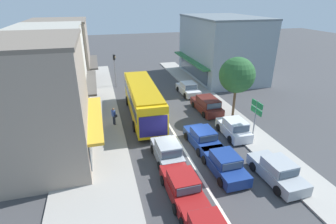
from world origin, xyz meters
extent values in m
plane|color=#3F3F42|center=(0.00, 0.00, 0.00)|extent=(140.00, 140.00, 0.00)
cube|color=silver|center=(0.00, 4.00, 0.00)|extent=(0.20, 28.00, 0.01)
cube|color=#A39E96|center=(-6.80, 6.00, 0.07)|extent=(5.20, 44.00, 0.14)
cube|color=#A39E96|center=(6.20, 6.00, 0.06)|extent=(2.80, 44.00, 0.12)
cube|color=gray|center=(-10.20, 1.59, 4.15)|extent=(6.66, 8.79, 8.30)
cube|color=gold|center=(-6.42, 1.59, 2.70)|extent=(1.10, 8.09, 0.20)
cube|color=#425160|center=(-6.84, 1.59, 1.40)|extent=(0.06, 7.03, 1.80)
cube|color=#6E6358|center=(-10.20, 1.59, 8.42)|extent=(6.82, 8.79, 0.24)
cube|color=silver|center=(-10.20, 10.82, 4.06)|extent=(6.14, 9.43, 8.12)
cube|color=#4C4742|center=(-6.68, 10.82, 2.70)|extent=(1.10, 8.68, 0.20)
cube|color=#425160|center=(-7.10, 10.82, 1.40)|extent=(0.06, 7.55, 1.80)
cube|color=#A19D92|center=(-10.20, 10.82, 8.24)|extent=(6.30, 9.43, 0.24)
cube|color=gray|center=(-10.20, 20.19, 4.00)|extent=(6.82, 8.96, 8.00)
cube|color=#4C4742|center=(-6.34, 20.19, 2.70)|extent=(1.10, 8.25, 0.20)
cube|color=#425160|center=(-6.76, 20.19, 1.40)|extent=(0.06, 7.17, 1.80)
cube|color=#6E6358|center=(-10.20, 20.19, 8.12)|extent=(6.98, 8.96, 0.24)
cube|color=#84939E|center=(11.50, 17.77, 4.10)|extent=(8.48, 13.07, 8.21)
cube|color=#2D703D|center=(6.81, 17.77, 2.70)|extent=(1.10, 12.03, 0.20)
cube|color=#425160|center=(7.23, 17.77, 1.40)|extent=(0.06, 10.46, 1.80)
cube|color=slate|center=(11.50, 17.77, 8.33)|extent=(8.64, 13.07, 0.24)
cube|color=yellow|center=(-1.93, 6.70, 1.76)|extent=(2.77, 10.86, 2.70)
cube|color=#425160|center=(-1.93, 6.70, 2.16)|extent=(2.80, 10.43, 0.90)
cube|color=navy|center=(-2.07, 1.27, 1.56)|extent=(2.25, 0.12, 1.76)
cube|color=#AF890F|center=(-1.93, 6.70, 3.17)|extent=(2.63, 9.99, 0.12)
cylinder|color=black|center=(-3.09, 10.08, 0.48)|extent=(0.28, 0.97, 0.96)
cylinder|color=black|center=(-0.59, 10.01, 0.48)|extent=(0.28, 0.97, 0.96)
cylinder|color=black|center=(-3.25, 3.76, 0.48)|extent=(0.28, 0.97, 0.96)
cylinder|color=black|center=(-0.75, 3.70, 0.48)|extent=(0.28, 0.97, 0.96)
cube|color=maroon|center=(-1.70, -5.01, 0.51)|extent=(1.81, 4.24, 0.72)
cube|color=maroon|center=(-1.70, -5.11, 1.17)|extent=(1.60, 1.83, 0.60)
cube|color=#425160|center=(-1.72, -4.19, 1.17)|extent=(1.44, 0.09, 0.51)
cube|color=#425160|center=(-1.68, -6.03, 1.17)|extent=(1.40, 0.09, 0.48)
cylinder|color=black|center=(-2.59, -3.77, 0.31)|extent=(0.19, 0.62, 0.62)
cylinder|color=black|center=(-0.87, -3.73, 0.31)|extent=(0.19, 0.62, 0.62)
cylinder|color=black|center=(-2.53, -6.29, 0.31)|extent=(0.19, 0.62, 0.62)
cylinder|color=black|center=(-0.81, -6.25, 0.31)|extent=(0.19, 0.62, 0.62)
cube|color=navy|center=(1.67, -3.60, 0.51)|extent=(1.81, 4.24, 0.72)
cube|color=navy|center=(1.67, -3.70, 1.17)|extent=(1.60, 1.83, 0.60)
cube|color=#425160|center=(1.65, -2.78, 1.17)|extent=(1.44, 0.09, 0.51)
cube|color=#425160|center=(1.69, -4.62, 1.17)|extent=(1.40, 0.09, 0.48)
cylinder|color=black|center=(0.78, -2.36, 0.31)|extent=(0.19, 0.62, 0.62)
cylinder|color=black|center=(2.50, -2.32, 0.31)|extent=(0.19, 0.62, 0.62)
cylinder|color=black|center=(0.84, -4.88, 0.31)|extent=(0.19, 0.62, 0.62)
cylinder|color=black|center=(2.55, -4.84, 0.31)|extent=(0.19, 0.62, 0.62)
cube|color=#425160|center=(-1.64, -7.78, 1.22)|extent=(1.40, 0.07, 0.54)
cylinder|color=black|center=(-2.46, -7.34, 0.31)|extent=(0.18, 0.62, 0.62)
cylinder|color=black|center=(-0.82, -7.35, 0.31)|extent=(0.18, 0.62, 0.62)
cube|color=navy|center=(1.58, -0.02, 0.51)|extent=(1.90, 4.27, 0.72)
cube|color=navy|center=(1.59, -0.12, 1.17)|extent=(1.64, 1.87, 0.60)
cube|color=#425160|center=(1.55, 0.80, 1.17)|extent=(1.44, 0.12, 0.51)
cube|color=#425160|center=(1.63, -1.04, 1.17)|extent=(1.41, 0.12, 0.48)
cylinder|color=black|center=(0.67, 1.20, 0.31)|extent=(0.21, 0.63, 0.62)
cylinder|color=black|center=(2.39, 1.28, 0.31)|extent=(0.21, 0.63, 0.62)
cylinder|color=black|center=(0.78, -1.32, 0.31)|extent=(0.21, 0.63, 0.62)
cylinder|color=black|center=(2.50, -1.24, 0.31)|extent=(0.21, 0.63, 0.62)
cube|color=#9EA3A8|center=(-1.62, -1.13, 0.52)|extent=(1.68, 3.72, 0.76)
cube|color=#9EA3A8|center=(-1.62, -1.43, 1.22)|extent=(1.54, 1.92, 0.64)
cube|color=#425160|center=(-1.63, -0.46, 1.22)|extent=(1.40, 0.08, 0.54)
cube|color=#425160|center=(-1.60, -2.40, 1.22)|extent=(1.37, 0.08, 0.51)
cylinder|color=black|center=(-2.45, -0.03, 0.31)|extent=(0.19, 0.62, 0.62)
cylinder|color=black|center=(-0.81, -0.01, 0.31)|extent=(0.19, 0.62, 0.62)
cylinder|color=black|center=(-2.43, -2.25, 0.31)|extent=(0.19, 0.62, 0.62)
cylinder|color=black|center=(-0.79, -2.23, 0.31)|extent=(0.19, 0.62, 0.62)
cube|color=#9EA3A8|center=(4.56, -5.19, 0.51)|extent=(1.87, 4.26, 0.72)
cube|color=#9EA3A8|center=(4.56, -5.29, 1.17)|extent=(1.62, 1.85, 0.60)
cube|color=#425160|center=(4.53, -4.38, 1.17)|extent=(1.44, 0.11, 0.51)
cube|color=#425160|center=(4.60, -6.21, 1.17)|extent=(1.41, 0.11, 0.48)
cylinder|color=black|center=(3.66, -3.97, 0.31)|extent=(0.20, 0.63, 0.62)
cylinder|color=black|center=(5.37, -3.90, 0.31)|extent=(0.20, 0.63, 0.62)
cylinder|color=black|center=(3.75, -6.48, 0.31)|extent=(0.20, 0.63, 0.62)
cylinder|color=black|center=(5.46, -6.42, 0.31)|extent=(0.20, 0.63, 0.62)
cube|color=silver|center=(4.72, 0.88, 0.52)|extent=(1.70, 3.73, 0.76)
cube|color=silver|center=(4.71, 0.58, 1.22)|extent=(1.55, 1.93, 0.64)
cube|color=#425160|center=(4.73, 1.55, 1.22)|extent=(1.40, 0.08, 0.54)
cube|color=#425160|center=(4.70, -0.39, 1.22)|extent=(1.37, 0.08, 0.51)
cylinder|color=black|center=(3.92, 2.01, 0.31)|extent=(0.19, 0.62, 0.62)
cylinder|color=black|center=(5.56, 1.98, 0.31)|extent=(0.19, 0.62, 0.62)
cylinder|color=black|center=(3.88, -0.21, 0.31)|extent=(0.19, 0.62, 0.62)
cylinder|color=black|center=(5.52, -0.24, 0.31)|extent=(0.19, 0.62, 0.62)
cube|color=#561E19|center=(4.53, 6.23, 0.52)|extent=(1.93, 4.56, 0.76)
cube|color=#561E19|center=(4.54, 5.88, 1.24)|extent=(1.74, 2.66, 0.68)
cube|color=#425160|center=(4.49, 7.20, 1.24)|extent=(1.51, 0.12, 0.58)
cube|color=#425160|center=(4.59, 4.56, 1.24)|extent=(1.48, 0.12, 0.54)
cylinder|color=black|center=(3.60, 7.54, 0.31)|extent=(0.20, 0.63, 0.62)
cylinder|color=black|center=(5.36, 7.61, 0.31)|extent=(0.20, 0.63, 0.62)
cylinder|color=black|center=(3.70, 4.85, 0.31)|extent=(0.20, 0.63, 0.62)
cylinder|color=black|center=(5.46, 4.91, 0.31)|extent=(0.20, 0.63, 0.62)
cube|color=silver|center=(4.44, 11.70, 0.51)|extent=(1.87, 4.26, 0.72)
cube|color=silver|center=(4.44, 11.60, 1.17)|extent=(1.62, 1.85, 0.60)
cube|color=#425160|center=(4.41, 12.51, 1.17)|extent=(1.44, 0.11, 0.51)
cube|color=#425160|center=(4.47, 10.68, 1.17)|extent=(1.41, 0.11, 0.48)
cylinder|color=black|center=(3.53, 12.92, 0.31)|extent=(0.20, 0.63, 0.62)
cylinder|color=black|center=(5.25, 12.98, 0.31)|extent=(0.20, 0.63, 0.62)
cylinder|color=black|center=(3.62, 10.41, 0.31)|extent=(0.20, 0.63, 0.62)
cylinder|color=black|center=(5.34, 10.47, 0.31)|extent=(0.20, 0.63, 0.62)
cylinder|color=gray|center=(-3.73, 16.96, 2.10)|extent=(0.12, 0.12, 4.20)
cube|color=black|center=(-3.73, 16.96, 3.85)|extent=(0.24, 0.24, 0.68)
sphere|color=black|center=(-3.59, 16.96, 4.08)|extent=(0.13, 0.13, 0.13)
sphere|color=orange|center=(-3.59, 16.96, 3.86)|extent=(0.13, 0.13, 0.13)
sphere|color=black|center=(-3.59, 16.96, 3.64)|extent=(0.13, 0.13, 0.13)
cylinder|color=gray|center=(5.71, -0.49, 1.80)|extent=(0.10, 0.10, 3.60)
cube|color=#19753D|center=(5.71, -0.51, 3.30)|extent=(0.08, 1.40, 0.44)
cube|color=white|center=(5.76, -0.51, 3.30)|extent=(0.01, 1.10, 0.10)
cube|color=#19753D|center=(5.71, -0.51, 2.75)|extent=(0.08, 1.40, 0.44)
cube|color=white|center=(5.76, -0.51, 2.75)|extent=(0.01, 1.10, 0.10)
cylinder|color=brown|center=(6.45, 4.19, 1.56)|extent=(0.24, 0.24, 3.11)
cylinder|color=brown|center=(6.45, 4.60, 3.48)|extent=(0.10, 0.89, 0.81)
cylinder|color=brown|center=(6.89, 4.19, 3.48)|extent=(0.94, 0.10, 0.82)
cylinder|color=brown|center=(6.45, 3.79, 3.49)|extent=(0.10, 0.88, 0.84)
cylinder|color=brown|center=(6.14, 4.19, 3.51)|extent=(0.71, 0.10, 0.86)
sphere|color=#26562B|center=(6.45, 4.19, 4.27)|extent=(3.30, 3.30, 3.30)
cylinder|color=#232838|center=(-4.92, 5.39, 0.56)|extent=(0.14, 0.14, 0.84)
cylinder|color=#232838|center=(-4.82, 5.24, 0.56)|extent=(0.14, 0.14, 0.84)
cube|color=#3351A8|center=(-4.87, 5.31, 1.26)|extent=(0.37, 0.42, 0.56)
sphere|color=brown|center=(-4.87, 5.31, 1.66)|extent=(0.22, 0.22, 0.22)
cylinder|color=#3351A8|center=(-4.99, 5.52, 1.26)|extent=(0.09, 0.09, 0.54)
cylinder|color=#3351A8|center=(-4.74, 5.11, 1.26)|extent=(0.09, 0.09, 0.54)
cube|color=black|center=(-4.69, 5.06, 1.08)|extent=(0.26, 0.21, 0.22)
camera|label=1|loc=(-5.73, -16.65, 10.84)|focal=28.00mm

